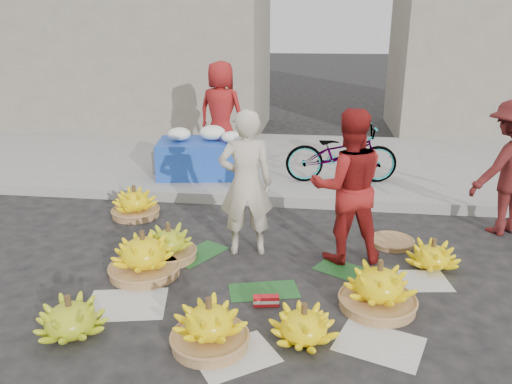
# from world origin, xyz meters

# --- Properties ---
(ground) EXTENTS (80.00, 80.00, 0.00)m
(ground) POSITION_xyz_m (0.00, 0.00, 0.00)
(ground) COLOR black
(ground) RESTS_ON ground
(curb) EXTENTS (40.00, 0.25, 0.15)m
(curb) POSITION_xyz_m (0.00, 2.20, 0.07)
(curb) COLOR gray
(curb) RESTS_ON ground
(sidewalk) EXTENTS (40.00, 4.00, 0.12)m
(sidewalk) POSITION_xyz_m (0.00, 4.30, 0.06)
(sidewalk) COLOR gray
(sidewalk) RESTS_ON ground
(building_left) EXTENTS (6.00, 3.00, 4.00)m
(building_left) POSITION_xyz_m (-4.00, 7.20, 2.00)
(building_left) COLOR gray
(building_left) RESTS_ON sidewalk
(newspaper_scatter) EXTENTS (3.20, 1.80, 0.00)m
(newspaper_scatter) POSITION_xyz_m (0.00, -0.80, 0.00)
(newspaper_scatter) COLOR beige
(newspaper_scatter) RESTS_ON ground
(banana_leaves) EXTENTS (2.00, 1.00, 0.00)m
(banana_leaves) POSITION_xyz_m (-0.10, 0.20, 0.00)
(banana_leaves) COLOR #194D1E
(banana_leaves) RESTS_ON ground
(banana_bunch_0) EXTENTS (0.82, 0.82, 0.47)m
(banana_bunch_0) POSITION_xyz_m (-1.33, -0.02, 0.21)
(banana_bunch_0) COLOR olive
(banana_bunch_0) RESTS_ON ground
(banana_bunch_1) EXTENTS (0.69, 0.69, 0.36)m
(banana_bunch_1) POSITION_xyz_m (-1.57, -1.09, 0.16)
(banana_bunch_1) COLOR #8BAA18
(banana_bunch_1) RESTS_ON ground
(banana_bunch_2) EXTENTS (0.67, 0.67, 0.42)m
(banana_bunch_2) POSITION_xyz_m (-0.42, -1.09, 0.18)
(banana_bunch_2) COLOR olive
(banana_bunch_2) RESTS_ON ground
(banana_bunch_3) EXTENTS (0.56, 0.56, 0.33)m
(banana_bunch_3) POSITION_xyz_m (0.30, -0.92, 0.14)
(banana_bunch_3) COLOR yellow
(banana_bunch_3) RESTS_ON ground
(banana_bunch_4) EXTENTS (0.78, 0.78, 0.46)m
(banana_bunch_4) POSITION_xyz_m (0.93, -0.35, 0.20)
(banana_bunch_4) COLOR olive
(banana_bunch_4) RESTS_ON ground
(banana_bunch_5) EXTENTS (0.65, 0.65, 0.32)m
(banana_bunch_5) POSITION_xyz_m (1.57, 0.52, 0.14)
(banana_bunch_5) COLOR yellow
(banana_bunch_5) RESTS_ON ground
(banana_bunch_6) EXTENTS (0.56, 0.56, 0.40)m
(banana_bunch_6) POSITION_xyz_m (-1.19, 0.35, 0.17)
(banana_bunch_6) COLOR olive
(banana_bunch_6) RESTS_ON ground
(banana_bunch_7) EXTENTS (0.69, 0.69, 0.42)m
(banana_bunch_7) POSITION_xyz_m (-2.00, 1.51, 0.18)
(banana_bunch_7) COLOR olive
(banana_bunch_7) RESTS_ON ground
(basket_spare) EXTENTS (0.58, 0.58, 0.06)m
(basket_spare) POSITION_xyz_m (1.23, 1.04, 0.03)
(basket_spare) COLOR olive
(basket_spare) RESTS_ON ground
(incense_stack) EXTENTS (0.24, 0.11, 0.09)m
(incense_stack) POSITION_xyz_m (-0.05, -0.46, 0.05)
(incense_stack) COLOR red
(incense_stack) RESTS_ON ground
(vendor_cream) EXTENTS (0.64, 0.48, 1.59)m
(vendor_cream) POSITION_xyz_m (-0.39, 0.64, 0.79)
(vendor_cream) COLOR beige
(vendor_cream) RESTS_ON ground
(vendor_red) EXTENTS (0.88, 0.74, 1.62)m
(vendor_red) POSITION_xyz_m (0.67, 0.62, 0.81)
(vendor_red) COLOR #A51D19
(vendor_red) RESTS_ON ground
(man_striped) EXTENTS (1.20, 1.04, 1.61)m
(man_striped) POSITION_xyz_m (2.58, 1.61, 0.80)
(man_striped) COLOR maroon
(man_striped) RESTS_ON ground
(flower_table) EXTENTS (1.45, 1.03, 0.78)m
(flower_table) POSITION_xyz_m (-1.46, 3.07, 0.44)
(flower_table) COLOR #1A41AC
(flower_table) RESTS_ON sidewalk
(grey_bucket) EXTENTS (0.32, 0.32, 0.36)m
(grey_bucket) POSITION_xyz_m (-2.14, 3.11, 0.30)
(grey_bucket) COLOR slate
(grey_bucket) RESTS_ON sidewalk
(flower_vendor) EXTENTS (0.94, 0.73, 1.70)m
(flower_vendor) POSITION_xyz_m (-1.33, 4.01, 0.97)
(flower_vendor) COLOR #A51D19
(flower_vendor) RESTS_ON sidewalk
(bicycle) EXTENTS (0.74, 1.71, 0.87)m
(bicycle) POSITION_xyz_m (0.69, 3.01, 0.56)
(bicycle) COLOR gray
(bicycle) RESTS_ON sidewalk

